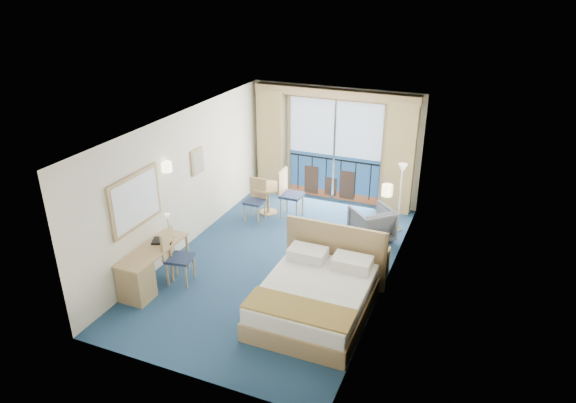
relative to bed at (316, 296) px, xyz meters
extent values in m
plane|color=navy|center=(-1.16, 1.24, -0.32)|extent=(6.50, 6.50, 0.00)
cube|color=beige|center=(-1.16, 4.50, 1.03)|extent=(4.00, 0.02, 2.70)
cube|color=beige|center=(-1.16, -2.02, 1.03)|extent=(4.00, 0.02, 2.70)
cube|color=beige|center=(-3.17, 1.24, 1.03)|extent=(0.02, 6.50, 2.70)
cube|color=beige|center=(0.85, 1.24, 1.03)|extent=(0.02, 6.50, 2.70)
cube|color=white|center=(-1.16, 1.24, 2.39)|extent=(4.00, 6.50, 0.02)
cube|color=navy|center=(-1.16, 4.46, 0.24)|extent=(2.20, 0.02, 1.08)
cube|color=#BED3F9|center=(-1.16, 4.46, 1.44)|extent=(2.20, 0.02, 1.32)
cube|color=brown|center=(-1.16, 4.46, -0.22)|extent=(2.20, 0.02, 0.20)
cube|color=black|center=(-1.16, 4.46, 0.68)|extent=(2.20, 0.02, 0.04)
cube|color=tan|center=(-1.16, 4.45, 2.14)|extent=(2.36, 0.03, 0.12)
cube|color=tan|center=(-2.31, 4.45, 0.88)|extent=(0.06, 0.03, 2.40)
cube|color=tan|center=(-0.01, 4.45, 0.88)|extent=(0.06, 0.03, 2.40)
cube|color=silver|center=(-1.16, 4.45, 0.88)|extent=(0.05, 0.02, 2.40)
cube|color=#3B261B|center=(-0.81, 4.45, 0.08)|extent=(0.35, 0.02, 0.70)
cube|color=#3B261B|center=(-1.71, 4.45, 0.08)|extent=(0.35, 0.02, 0.70)
cube|color=#3B261B|center=(-1.21, 4.45, -0.02)|extent=(0.30, 0.02, 0.45)
cube|color=black|center=(-2.06, 4.46, 0.23)|extent=(0.02, 0.01, 0.90)
cube|color=black|center=(-1.70, 4.46, 0.23)|extent=(0.02, 0.01, 0.90)
cube|color=black|center=(-1.34, 4.46, 0.23)|extent=(0.03, 0.01, 0.90)
cube|color=black|center=(-0.98, 4.46, 0.23)|extent=(0.03, 0.01, 0.90)
cube|color=black|center=(-0.62, 4.46, 0.23)|extent=(0.02, 0.01, 0.90)
cube|color=black|center=(-0.26, 4.46, 0.23)|extent=(0.02, 0.01, 0.90)
cube|color=tan|center=(-2.71, 4.31, 0.96)|extent=(0.65, 0.22, 2.55)
cube|color=tan|center=(0.39, 4.31, 0.96)|extent=(0.65, 0.22, 2.55)
cube|color=tan|center=(-1.16, 4.34, 2.26)|extent=(3.80, 0.25, 0.18)
cube|color=tan|center=(-3.13, -0.26, 1.23)|extent=(0.04, 1.25, 0.95)
cube|color=silver|center=(-3.11, -0.26, 1.23)|extent=(0.01, 1.12, 0.82)
cube|color=tan|center=(-3.13, 1.69, 1.28)|extent=(0.03, 0.42, 0.52)
cube|color=gray|center=(-3.11, 1.69, 1.28)|extent=(0.01, 0.34, 0.44)
cylinder|color=beige|center=(-3.10, 0.64, 1.53)|extent=(0.18, 0.18, 0.18)
cylinder|color=beige|center=(0.78, 1.09, 1.53)|extent=(0.18, 0.18, 0.18)
cube|color=tan|center=(0.00, -0.09, -0.16)|extent=(1.65, 2.06, 0.31)
cube|color=white|center=(0.00, -0.09, 0.12)|extent=(1.59, 2.00, 0.26)
cube|color=#A88141|center=(0.00, -0.76, 0.26)|extent=(1.63, 0.57, 0.03)
cube|color=white|center=(-0.39, 0.65, 0.34)|extent=(0.64, 0.41, 0.19)
cube|color=white|center=(0.39, 0.65, 0.34)|extent=(0.64, 0.41, 0.19)
cube|color=tan|center=(0.00, 0.99, 0.25)|extent=(1.80, 0.06, 1.13)
cube|color=#A18855|center=(0.63, 1.53, -0.07)|extent=(0.38, 0.37, 0.50)
cube|color=silver|center=(0.64, 1.57, 0.23)|extent=(0.20, 0.16, 0.08)
imported|color=#4C535C|center=(0.21, 2.78, 0.03)|extent=(1.07, 1.07, 0.70)
cylinder|color=silver|center=(0.63, 3.40, -0.30)|extent=(0.21, 0.21, 0.03)
cylinder|color=silver|center=(0.63, 3.40, 0.38)|extent=(0.02, 0.02, 1.40)
cone|color=white|center=(0.63, 3.40, 1.09)|extent=(0.19, 0.19, 0.17)
cube|color=tan|center=(-2.89, -0.28, 0.36)|extent=(0.51, 1.48, 0.04)
cube|color=#A18855|center=(-2.89, -0.79, 0.01)|extent=(0.48, 0.44, 0.66)
cylinder|color=tan|center=(-3.12, -0.09, 0.01)|extent=(0.05, 0.05, 0.66)
cylinder|color=tan|center=(-2.66, -0.09, 0.01)|extent=(0.05, 0.05, 0.66)
cylinder|color=tan|center=(-3.12, 0.42, 0.01)|extent=(0.05, 0.05, 0.66)
cylinder|color=tan|center=(-2.66, 0.42, 0.01)|extent=(0.05, 0.05, 0.66)
cube|color=#1F2B4A|center=(-2.50, -0.06, 0.16)|extent=(0.49, 0.49, 0.05)
cube|color=tan|center=(-2.70, -0.10, 0.42)|extent=(0.11, 0.43, 0.51)
cylinder|color=tan|center=(-2.30, -0.20, -0.09)|extent=(0.04, 0.04, 0.46)
cylinder|color=tan|center=(-2.36, 0.14, -0.09)|extent=(0.04, 0.04, 0.46)
cylinder|color=tan|center=(-2.64, -0.26, -0.09)|extent=(0.04, 0.04, 0.46)
cylinder|color=tan|center=(-2.70, 0.08, -0.09)|extent=(0.04, 0.04, 0.46)
cube|color=black|center=(-2.88, 0.01, 0.39)|extent=(0.43, 0.38, 0.03)
cylinder|color=silver|center=(-2.90, 0.25, 0.40)|extent=(0.11, 0.11, 0.02)
cylinder|color=silver|center=(-2.90, 0.25, 0.58)|extent=(0.01, 0.01, 0.36)
cone|color=white|center=(-2.90, 0.25, 0.76)|extent=(0.10, 0.10, 0.09)
cylinder|color=tan|center=(-2.26, 3.12, 0.32)|extent=(0.73, 0.73, 0.04)
cylinder|color=tan|center=(-2.26, 3.12, 0.00)|extent=(0.07, 0.07, 0.64)
cylinder|color=tan|center=(-2.26, 3.12, -0.30)|extent=(0.40, 0.40, 0.03)
cube|color=#1F2B4A|center=(-1.69, 3.14, 0.21)|extent=(0.47, 0.47, 0.06)
cube|color=tan|center=(-1.91, 3.14, 0.49)|extent=(0.05, 0.47, 0.56)
cylinder|color=tan|center=(-1.50, 2.95, -0.07)|extent=(0.04, 0.04, 0.50)
cylinder|color=tan|center=(-1.50, 3.33, -0.07)|extent=(0.04, 0.04, 0.50)
cylinder|color=tan|center=(-1.88, 2.95, -0.07)|extent=(0.04, 0.04, 0.50)
cylinder|color=tan|center=(-1.88, 3.33, -0.07)|extent=(0.04, 0.04, 0.50)
cube|color=#1F2B4A|center=(-2.37, 2.65, 0.13)|extent=(0.41, 0.41, 0.05)
cube|color=tan|center=(-2.37, 2.84, 0.38)|extent=(0.40, 0.05, 0.48)
cylinder|color=tan|center=(-2.54, 2.49, -0.10)|extent=(0.03, 0.03, 0.43)
cylinder|color=tan|center=(-2.21, 2.49, -0.10)|extent=(0.03, 0.03, 0.43)
cylinder|color=tan|center=(-2.53, 2.82, -0.10)|extent=(0.03, 0.03, 0.43)
cylinder|color=tan|center=(-2.21, 2.81, -0.10)|extent=(0.03, 0.03, 0.43)
camera|label=1|loc=(2.20, -6.48, 4.74)|focal=32.00mm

